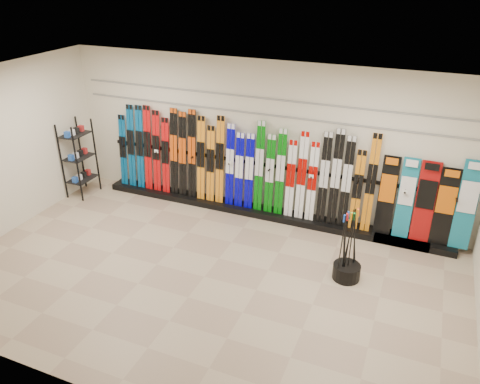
% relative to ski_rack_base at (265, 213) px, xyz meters
% --- Properties ---
extents(floor, '(8.00, 8.00, 0.00)m').
position_rel_ski_rack_base_xyz_m(floor, '(-0.22, -2.28, -0.06)').
color(floor, '#9F856D').
rests_on(floor, ground).
extents(back_wall, '(8.00, 0.00, 8.00)m').
position_rel_ski_rack_base_xyz_m(back_wall, '(-0.22, 0.22, 1.44)').
color(back_wall, beige).
rests_on(back_wall, floor).
extents(ceiling, '(8.00, 8.00, 0.00)m').
position_rel_ski_rack_base_xyz_m(ceiling, '(-0.22, -2.28, 2.94)').
color(ceiling, silver).
rests_on(ceiling, back_wall).
extents(ski_rack_base, '(8.00, 0.40, 0.12)m').
position_rel_ski_rack_base_xyz_m(ski_rack_base, '(0.00, 0.00, 0.00)').
color(ski_rack_base, black).
rests_on(ski_rack_base, floor).
extents(skis, '(5.38, 0.19, 1.84)m').
position_rel_ski_rack_base_xyz_m(skis, '(-0.69, 0.03, 0.90)').
color(skis, '#054B80').
rests_on(skis, ski_rack_base).
extents(snowboards, '(1.59, 0.24, 1.55)m').
position_rel_ski_rack_base_xyz_m(snowboards, '(2.89, 0.07, 0.78)').
color(snowboards, black).
rests_on(snowboards, ski_rack_base).
extents(accessory_rack, '(0.40, 0.60, 1.62)m').
position_rel_ski_rack_base_xyz_m(accessory_rack, '(-3.97, -0.58, 0.75)').
color(accessory_rack, black).
rests_on(accessory_rack, floor).
extents(pole_bin, '(0.44, 0.44, 0.25)m').
position_rel_ski_rack_base_xyz_m(pole_bin, '(1.88, -1.44, 0.07)').
color(pole_bin, black).
rests_on(pole_bin, floor).
extents(ski_poles, '(0.26, 0.35, 1.18)m').
position_rel_ski_rack_base_xyz_m(ski_poles, '(1.85, -1.45, 0.55)').
color(ski_poles, black).
rests_on(ski_poles, pole_bin).
extents(slatwall_rail_0, '(7.60, 0.02, 0.03)m').
position_rel_ski_rack_base_xyz_m(slatwall_rail_0, '(-0.22, 0.20, 1.94)').
color(slatwall_rail_0, gray).
rests_on(slatwall_rail_0, back_wall).
extents(slatwall_rail_1, '(7.60, 0.02, 0.03)m').
position_rel_ski_rack_base_xyz_m(slatwall_rail_1, '(-0.22, 0.20, 2.24)').
color(slatwall_rail_1, gray).
rests_on(slatwall_rail_1, back_wall).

